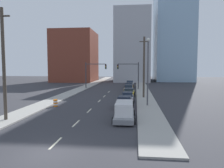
{
  "coord_description": "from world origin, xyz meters",
  "views": [
    {
      "loc": [
        5.53,
        -12.43,
        5.39
      ],
      "look_at": [
        1.38,
        26.21,
        2.2
      ],
      "focal_mm": 35.0,
      "sensor_mm": 36.0,
      "label": 1
    }
  ],
  "objects_px": {
    "box_truck_gray": "(124,111)",
    "sedan_maroon": "(125,102)",
    "utility_pole_left_near": "(4,64)",
    "traffic_signal_left": "(92,71)",
    "street_lamp": "(148,67)",
    "sedan_tan": "(129,89)",
    "sedan_white": "(130,84)",
    "traffic_barrel": "(55,103)",
    "sedan_yellow": "(129,92)",
    "sedan_brown": "(129,86)",
    "traffic_signal_right": "(132,72)",
    "utility_pole_right_mid": "(144,67)",
    "sedan_silver": "(128,97)"
  },
  "relations": [
    {
      "from": "sedan_silver",
      "to": "traffic_signal_left",
      "type": "bearing_deg",
      "value": 116.03
    },
    {
      "from": "utility_pole_left_near",
      "to": "sedan_yellow",
      "type": "height_order",
      "value": "utility_pole_left_near"
    },
    {
      "from": "sedan_tan",
      "to": "sedan_brown",
      "type": "xyz_separation_m",
      "value": [
        -0.05,
        5.56,
        -0.0
      ]
    },
    {
      "from": "sedan_maroon",
      "to": "sedan_yellow",
      "type": "xyz_separation_m",
      "value": [
        0.2,
        11.68,
        -0.07
      ]
    },
    {
      "from": "sedan_silver",
      "to": "sedan_tan",
      "type": "xyz_separation_m",
      "value": [
        -0.22,
        12.89,
        0.0
      ]
    },
    {
      "from": "traffic_signal_right",
      "to": "street_lamp",
      "type": "height_order",
      "value": "street_lamp"
    },
    {
      "from": "traffic_barrel",
      "to": "box_truck_gray",
      "type": "xyz_separation_m",
      "value": [
        9.54,
        -6.31,
        0.4
      ]
    },
    {
      "from": "traffic_signal_left",
      "to": "sedan_brown",
      "type": "bearing_deg",
      "value": 4.03
    },
    {
      "from": "street_lamp",
      "to": "sedan_tan",
      "type": "xyz_separation_m",
      "value": [
        -3.01,
        16.54,
        -4.54
      ]
    },
    {
      "from": "sedan_brown",
      "to": "utility_pole_left_near",
      "type": "bearing_deg",
      "value": -106.43
    },
    {
      "from": "sedan_maroon",
      "to": "traffic_signal_right",
      "type": "bearing_deg",
      "value": 91.38
    },
    {
      "from": "utility_pole_left_near",
      "to": "sedan_maroon",
      "type": "height_order",
      "value": "utility_pole_left_near"
    },
    {
      "from": "street_lamp",
      "to": "sedan_tan",
      "type": "relative_size",
      "value": 1.96
    },
    {
      "from": "box_truck_gray",
      "to": "sedan_brown",
      "type": "relative_size",
      "value": 1.3
    },
    {
      "from": "traffic_signal_right",
      "to": "sedan_tan",
      "type": "xyz_separation_m",
      "value": [
        -0.61,
        -4.94,
        -3.44
      ]
    },
    {
      "from": "sedan_maroon",
      "to": "sedan_yellow",
      "type": "distance_m",
      "value": 11.68
    },
    {
      "from": "traffic_signal_left",
      "to": "utility_pole_right_mid",
      "type": "bearing_deg",
      "value": -49.98
    },
    {
      "from": "sedan_silver",
      "to": "box_truck_gray",
      "type": "bearing_deg",
      "value": -90.57
    },
    {
      "from": "utility_pole_left_near",
      "to": "street_lamp",
      "type": "xyz_separation_m",
      "value": [
        14.32,
        9.41,
        -0.38
      ]
    },
    {
      "from": "sedan_maroon",
      "to": "sedan_brown",
      "type": "xyz_separation_m",
      "value": [
        -0.07,
        23.51,
        -0.02
      ]
    },
    {
      "from": "utility_pole_left_near",
      "to": "box_truck_gray",
      "type": "distance_m",
      "value": 12.64
    },
    {
      "from": "street_lamp",
      "to": "sedan_maroon",
      "type": "height_order",
      "value": "street_lamp"
    },
    {
      "from": "traffic_signal_left",
      "to": "sedan_tan",
      "type": "relative_size",
      "value": 1.36
    },
    {
      "from": "sedan_tan",
      "to": "sedan_white",
      "type": "xyz_separation_m",
      "value": [
        -0.06,
        11.74,
        0.02
      ]
    },
    {
      "from": "traffic_signal_left",
      "to": "traffic_signal_right",
      "type": "distance_m",
      "value": 9.47
    },
    {
      "from": "sedan_brown",
      "to": "sedan_white",
      "type": "distance_m",
      "value": 6.18
    },
    {
      "from": "sedan_silver",
      "to": "sedan_tan",
      "type": "relative_size",
      "value": 0.94
    },
    {
      "from": "box_truck_gray",
      "to": "utility_pole_left_near",
      "type": "bearing_deg",
      "value": -172.84
    },
    {
      "from": "sedan_yellow",
      "to": "sedan_white",
      "type": "xyz_separation_m",
      "value": [
        -0.28,
        18.01,
        0.07
      ]
    },
    {
      "from": "traffic_signal_right",
      "to": "sedan_yellow",
      "type": "height_order",
      "value": "traffic_signal_right"
    },
    {
      "from": "sedan_tan",
      "to": "sedan_brown",
      "type": "height_order",
      "value": "sedan_tan"
    },
    {
      "from": "traffic_signal_left",
      "to": "street_lamp",
      "type": "bearing_deg",
      "value": -61.07
    },
    {
      "from": "traffic_barrel",
      "to": "sedan_maroon",
      "type": "relative_size",
      "value": 0.21
    },
    {
      "from": "street_lamp",
      "to": "utility_pole_right_mid",
      "type": "bearing_deg",
      "value": 91.7
    },
    {
      "from": "utility_pole_left_near",
      "to": "sedan_brown",
      "type": "distance_m",
      "value": 33.82
    },
    {
      "from": "traffic_barrel",
      "to": "box_truck_gray",
      "type": "height_order",
      "value": "box_truck_gray"
    },
    {
      "from": "sedan_brown",
      "to": "street_lamp",
      "type": "bearing_deg",
      "value": -78.88
    },
    {
      "from": "sedan_white",
      "to": "traffic_barrel",
      "type": "bearing_deg",
      "value": -105.92
    },
    {
      "from": "utility_pole_left_near",
      "to": "sedan_white",
      "type": "bearing_deg",
      "value": 73.39
    },
    {
      "from": "utility_pole_right_mid",
      "to": "sedan_maroon",
      "type": "bearing_deg",
      "value": -107.07
    },
    {
      "from": "box_truck_gray",
      "to": "sedan_maroon",
      "type": "relative_size",
      "value": 1.29
    },
    {
      "from": "traffic_signal_right",
      "to": "sedan_brown",
      "type": "height_order",
      "value": "traffic_signal_right"
    },
    {
      "from": "utility_pole_right_mid",
      "to": "traffic_signal_left",
      "type": "bearing_deg",
      "value": 130.02
    },
    {
      "from": "traffic_signal_left",
      "to": "street_lamp",
      "type": "relative_size",
      "value": 0.69
    },
    {
      "from": "traffic_signal_right",
      "to": "box_truck_gray",
      "type": "xyz_separation_m",
      "value": [
        -0.3,
        -29.24,
        -3.25
      ]
    },
    {
      "from": "traffic_signal_left",
      "to": "sedan_white",
      "type": "xyz_separation_m",
      "value": [
        8.8,
        6.8,
        -3.42
      ]
    },
    {
      "from": "traffic_signal_right",
      "to": "sedan_brown",
      "type": "xyz_separation_m",
      "value": [
        -0.66,
        0.62,
        -3.45
      ]
    },
    {
      "from": "traffic_barrel",
      "to": "sedan_yellow",
      "type": "height_order",
      "value": "sedan_yellow"
    },
    {
      "from": "traffic_signal_left",
      "to": "utility_pole_left_near",
      "type": "xyz_separation_m",
      "value": [
        -2.44,
        -30.89,
        1.47
      ]
    },
    {
      "from": "utility_pole_right_mid",
      "to": "traffic_barrel",
      "type": "bearing_deg",
      "value": -143.01
    }
  ]
}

